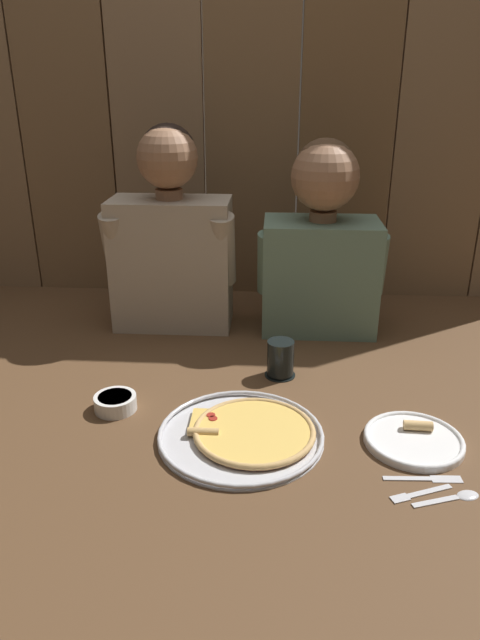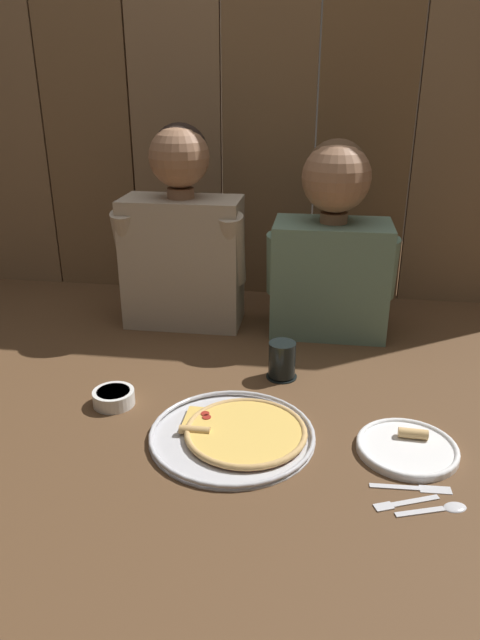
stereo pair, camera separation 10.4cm
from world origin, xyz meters
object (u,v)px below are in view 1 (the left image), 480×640
object	(u,v)px
drinking_glass	(280,359)
diner_left	(171,236)
pizza_tray	(246,433)
diner_right	(321,242)
dinner_plate	(414,439)
dipping_bowl	(115,402)

from	to	relation	value
drinking_glass	diner_left	xyz separation A→B (m)	(-0.34, 0.33, 0.24)
pizza_tray	drinking_glass	xyz separation A→B (m)	(0.08, 0.29, 0.04)
drinking_glass	diner_right	bearing A→B (deg)	70.54
pizza_tray	dinner_plate	xyz separation A→B (m)	(0.36, -0.00, -0.00)
drinking_glass	diner_right	world-z (taller)	diner_right
diner_right	pizza_tray	bearing A→B (deg)	-107.22
pizza_tray	drinking_glass	bearing A→B (deg)	75.41
drinking_glass	dipping_bowl	bearing A→B (deg)	-153.40
diner_left	diner_right	bearing A→B (deg)	0.15
dipping_bowl	diner_left	distance (m)	0.59
dipping_bowl	diner_right	world-z (taller)	diner_right
pizza_tray	diner_right	world-z (taller)	diner_right
diner_right	dipping_bowl	bearing A→B (deg)	-133.98
dinner_plate	drinking_glass	distance (m)	0.41
drinking_glass	dipping_bowl	distance (m)	0.44
dinner_plate	diner_right	distance (m)	0.70
dipping_bowl	diner_left	size ratio (longest dim) A/B	0.16
drinking_glass	dipping_bowl	size ratio (longest dim) A/B	0.99
dipping_bowl	diner_left	world-z (taller)	diner_left
dinner_plate	drinking_glass	size ratio (longest dim) A/B	2.15
dipping_bowl	diner_right	bearing A→B (deg)	46.02
dinner_plate	dipping_bowl	size ratio (longest dim) A/B	2.13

